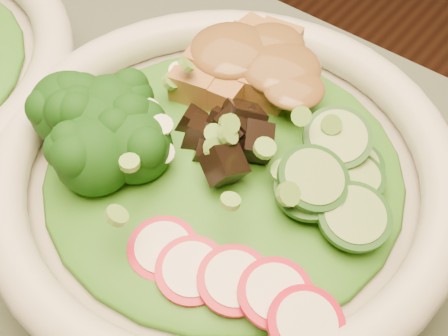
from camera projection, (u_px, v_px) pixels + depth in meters
The scene contains 9 objects.
salad_bowl at pixel (224, 188), 0.42m from camera, with size 0.31×0.31×0.08m.
lettuce_bed at pixel (224, 167), 0.40m from camera, with size 0.23×0.23×0.03m, color #1F6214.
broccoli_florets at pixel (113, 132), 0.39m from camera, with size 0.09×0.08×0.05m, color black, non-canonical shape.
radish_slices at pixel (200, 264), 0.35m from camera, with size 0.12×0.05×0.02m, color #B00D2A, non-canonical shape.
cucumber_slices at pixel (343, 175), 0.38m from camera, with size 0.08×0.08×0.04m, color #7CA55B, non-canonical shape.
mushroom_heap at pixel (229, 134), 0.39m from camera, with size 0.08×0.08×0.05m, color black, non-canonical shape.
tofu_cubes at pixel (249, 76), 0.43m from camera, with size 0.10×0.07×0.04m, color olive, non-canonical shape.
peanut_sauce at pixel (250, 60), 0.42m from camera, with size 0.08×0.06×0.02m, color brown.
scallion_garnish at pixel (224, 138), 0.38m from camera, with size 0.22×0.22×0.03m, color #66A239, non-canonical shape.
Camera 1 is at (0.21, -0.04, 1.13)m, focal length 50.00 mm.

